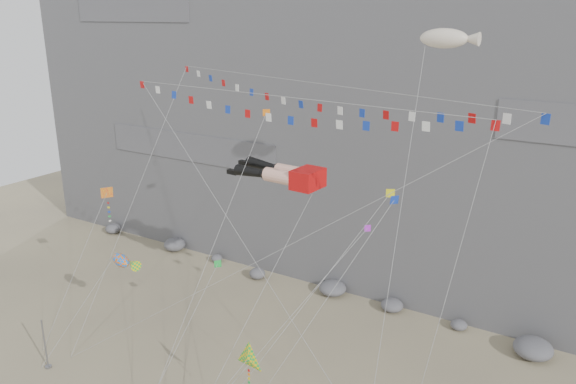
% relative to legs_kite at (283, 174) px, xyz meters
% --- Properties ---
extents(cliff, '(80.00, 28.00, 50.00)m').
position_rel_legs_kite_xyz_m(cliff, '(-0.36, 24.41, 10.74)').
color(cliff, slate).
rests_on(cliff, ground).
extents(talus_boulders, '(60.00, 3.00, 1.20)m').
position_rel_legs_kite_xyz_m(talus_boulders, '(-0.36, 9.41, -13.66)').
color(talus_boulders, slate).
rests_on(talus_boulders, ground).
extents(anchor_pole_left, '(0.12, 0.12, 4.06)m').
position_rel_legs_kite_xyz_m(anchor_pole_left, '(-13.40, -12.24, -12.23)').
color(anchor_pole_left, slate).
rests_on(anchor_pole_left, ground).
extents(legs_kite, '(7.98, 16.59, 20.62)m').
position_rel_legs_kite_xyz_m(legs_kite, '(0.00, 0.00, 0.00)').
color(legs_kite, '#BD0B0C').
rests_on(legs_kite, ground).
extents(flag_banner_upper, '(32.19, 17.04, 28.02)m').
position_rel_legs_kite_xyz_m(flag_banner_upper, '(1.59, 1.05, 6.67)').
color(flag_banner_upper, '#BD0B0C').
rests_on(flag_banner_upper, ground).
extents(flag_banner_lower, '(27.54, 7.42, 24.06)m').
position_rel_legs_kite_xyz_m(flag_banner_lower, '(1.75, -3.24, 6.21)').
color(flag_banner_lower, '#BD0B0C').
rests_on(flag_banner_lower, ground).
extents(harlequin_kite, '(3.75, 6.68, 13.60)m').
position_rel_legs_kite_xyz_m(harlequin_kite, '(-13.00, -5.45, -2.16)').
color(harlequin_kite, red).
rests_on(harlequin_kite, ground).
extents(fish_windsock, '(5.17, 6.81, 9.97)m').
position_rel_legs_kite_xyz_m(fish_windsock, '(-10.41, -6.92, -6.76)').
color(fish_windsock, orange).
rests_on(fish_windsock, ground).
extents(delta_kite, '(4.14, 6.54, 8.83)m').
position_rel_legs_kite_xyz_m(delta_kite, '(3.82, -10.21, -8.57)').
color(delta_kite, yellow).
rests_on(delta_kite, ground).
extents(blimp_windsock, '(4.12, 12.58, 26.79)m').
position_rel_legs_kite_xyz_m(blimp_windsock, '(10.48, 2.22, 9.77)').
color(blimp_windsock, beige).
rests_on(blimp_windsock, ground).
extents(small_kite_a, '(1.25, 16.56, 24.16)m').
position_rel_legs_kite_xyz_m(small_kite_a, '(-2.83, 1.81, 3.67)').
color(small_kite_a, orange).
rests_on(small_kite_a, ground).
extents(small_kite_b, '(7.57, 12.51, 18.32)m').
position_rel_legs_kite_xyz_m(small_kite_b, '(7.38, -2.02, -2.54)').
color(small_kite_b, purple).
rests_on(small_kite_b, ground).
extents(small_kite_c, '(1.15, 9.75, 12.42)m').
position_rel_legs_kite_xyz_m(small_kite_c, '(-2.29, -5.35, -5.88)').
color(small_kite_c, green).
rests_on(small_kite_c, ground).
extents(small_kite_d, '(7.86, 13.71, 20.75)m').
position_rel_legs_kite_xyz_m(small_kite_d, '(8.69, -1.28, 0.05)').
color(small_kite_d, yellow).
rests_on(small_kite_d, ground).
extents(small_kite_e, '(7.47, 9.67, 18.73)m').
position_rel_legs_kite_xyz_m(small_kite_e, '(9.91, -3.76, 0.49)').
color(small_kite_e, '#1231A3').
rests_on(small_kite_e, ground).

